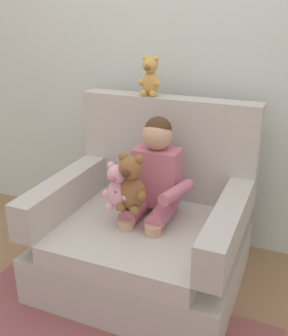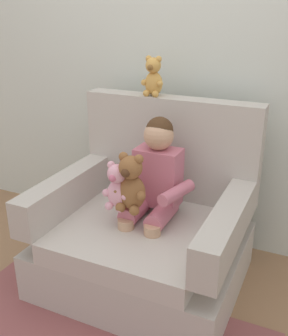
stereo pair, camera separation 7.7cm
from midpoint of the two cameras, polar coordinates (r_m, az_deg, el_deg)
name	(u,v)px [view 1 (the left image)]	position (r m, az deg, el deg)	size (l,w,h in m)	color
ground_plane	(143,280)	(2.54, -1.01, -15.72)	(8.00, 8.00, 0.00)	#936D4C
back_wall	(185,50)	(2.66, 4.99, 16.44)	(6.00, 0.10, 2.60)	silver
armchair	(147,230)	(2.40, -0.50, -8.88)	(1.12, 0.95, 1.05)	#BCB7AD
seated_child	(153,183)	(2.27, 0.29, -2.14)	(0.45, 0.39, 0.82)	#C66B7F
plush_pink	(117,188)	(2.16, -4.85, -2.82)	(0.16, 0.13, 0.27)	#EAA8BC
plush_brown	(131,184)	(2.13, -2.88, -2.38)	(0.19, 0.16, 0.33)	brown
plush_honey_on_backrest	(150,77)	(2.45, -0.02, 12.85)	(0.14, 0.12, 0.24)	gold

